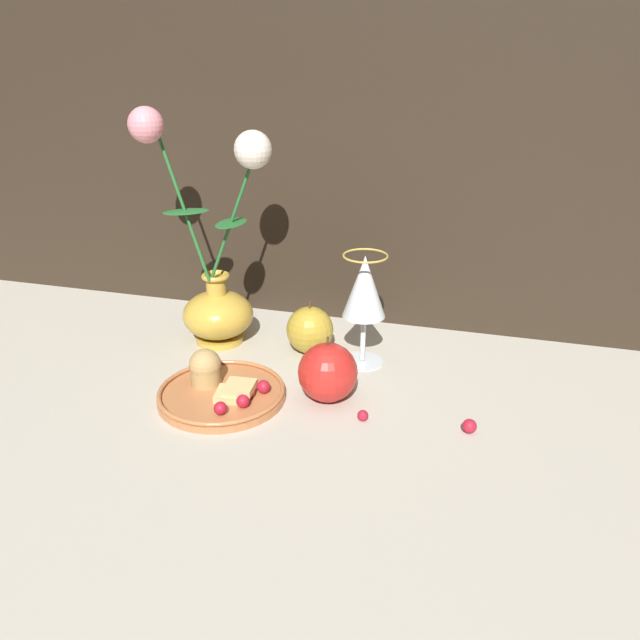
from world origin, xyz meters
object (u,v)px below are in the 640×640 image
Objects in this scene: vase at (215,279)px; plate_with_pastries at (220,388)px; apple_near_glass at (308,330)px; apple_beside_vase at (328,372)px; wine_glass at (364,291)px.

plate_with_pastries is (0.07, -0.16, -0.10)m from vase.
vase is 4.27× the size of apple_near_glass.
vase is 0.26m from apple_beside_vase.
plate_with_pastries is at bearing -136.93° from wine_glass.
plate_with_pastries is at bearing -165.78° from apple_beside_vase.
apple_near_glass reaches higher than plate_with_pastries.
apple_beside_vase is 1.09× the size of apple_near_glass.
wine_glass is (0.17, 0.16, 0.10)m from plate_with_pastries.
vase reaches higher than apple_beside_vase.
wine_glass is at bearing 79.11° from apple_beside_vase.
apple_beside_vase is (-0.02, -0.12, -0.08)m from wine_glass.
apple_near_glass is at bearing 3.20° from vase.
wine_glass is 1.84× the size of apple_beside_vase.
wine_glass reaches higher than apple_near_glass.
vase is at bearing -176.80° from apple_near_glass.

